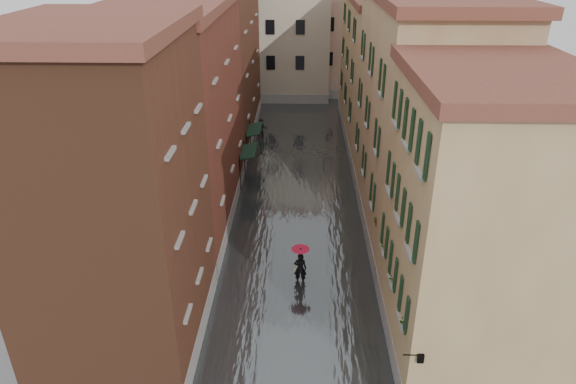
# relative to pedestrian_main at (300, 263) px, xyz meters

# --- Properties ---
(ground) EXTENTS (120.00, 120.00, 0.00)m
(ground) POSITION_rel_pedestrian_main_xyz_m (-0.22, -2.19, -1.23)
(ground) COLOR #5E5E60
(ground) RESTS_ON ground
(floodwater) EXTENTS (10.00, 60.00, 0.20)m
(floodwater) POSITION_rel_pedestrian_main_xyz_m (-0.22, 10.81, -1.13)
(floodwater) COLOR #3C4143
(floodwater) RESTS_ON ground
(building_left_near) EXTENTS (6.00, 8.00, 13.00)m
(building_left_near) POSITION_rel_pedestrian_main_xyz_m (-7.22, -4.19, 5.27)
(building_left_near) COLOR brown
(building_left_near) RESTS_ON ground
(building_left_mid) EXTENTS (6.00, 14.00, 12.50)m
(building_left_mid) POSITION_rel_pedestrian_main_xyz_m (-7.22, 6.81, 5.02)
(building_left_mid) COLOR maroon
(building_left_mid) RESTS_ON ground
(building_left_far) EXTENTS (6.00, 16.00, 14.00)m
(building_left_far) POSITION_rel_pedestrian_main_xyz_m (-7.22, 21.81, 5.77)
(building_left_far) COLOR brown
(building_left_far) RESTS_ON ground
(building_right_near) EXTENTS (6.00, 8.00, 11.50)m
(building_right_near) POSITION_rel_pedestrian_main_xyz_m (6.78, -4.19, 4.52)
(building_right_near) COLOR #987A4E
(building_right_near) RESTS_ON ground
(building_right_mid) EXTENTS (6.00, 14.00, 13.00)m
(building_right_mid) POSITION_rel_pedestrian_main_xyz_m (6.78, 6.81, 5.27)
(building_right_mid) COLOR tan
(building_right_mid) RESTS_ON ground
(building_right_far) EXTENTS (6.00, 16.00, 11.50)m
(building_right_far) POSITION_rel_pedestrian_main_xyz_m (6.78, 21.81, 4.52)
(building_right_far) COLOR #987A4E
(building_right_far) RESTS_ON ground
(building_end_cream) EXTENTS (12.00, 9.00, 13.00)m
(building_end_cream) POSITION_rel_pedestrian_main_xyz_m (-3.22, 35.81, 5.27)
(building_end_cream) COLOR #B9AB93
(building_end_cream) RESTS_ON ground
(building_end_pink) EXTENTS (10.00, 9.00, 12.00)m
(building_end_pink) POSITION_rel_pedestrian_main_xyz_m (5.78, 37.81, 4.77)
(building_end_pink) COLOR tan
(building_end_pink) RESTS_ON ground
(awning_near) EXTENTS (1.09, 2.88, 2.80)m
(awning_near) POSITION_rel_pedestrian_main_xyz_m (-3.71, 11.77, 1.23)
(awning_near) COLOR black
(awning_near) RESTS_ON ground
(awning_far) EXTENTS (1.09, 3.01, 2.80)m
(awning_far) POSITION_rel_pedestrian_main_xyz_m (-3.71, 16.35, 1.24)
(awning_far) COLOR black
(awning_far) RESTS_ON ground
(wall_lantern) EXTENTS (0.71, 0.22, 0.35)m
(wall_lantern) POSITION_rel_pedestrian_main_xyz_m (4.11, -8.19, 1.78)
(wall_lantern) COLOR black
(wall_lantern) RESTS_ON ground
(window_planters) EXTENTS (0.59, 10.66, 0.84)m
(window_planters) POSITION_rel_pedestrian_main_xyz_m (3.90, -1.70, 2.28)
(window_planters) COLOR brown
(window_planters) RESTS_ON ground
(pedestrian_main) EXTENTS (0.94, 0.94, 2.06)m
(pedestrian_main) POSITION_rel_pedestrian_main_xyz_m (0.00, 0.00, 0.00)
(pedestrian_main) COLOR black
(pedestrian_main) RESTS_ON ground
(pedestrian_far) EXTENTS (1.09, 0.96, 1.89)m
(pedestrian_far) POSITION_rel_pedestrian_main_xyz_m (-3.44, 20.95, -0.29)
(pedestrian_far) COLOR black
(pedestrian_far) RESTS_ON ground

